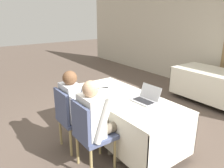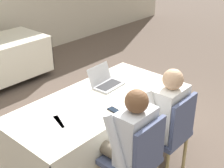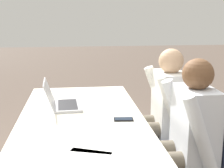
# 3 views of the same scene
# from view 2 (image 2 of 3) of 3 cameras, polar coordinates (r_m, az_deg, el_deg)

# --- Properties ---
(ground_plane) EXTENTS (24.00, 24.00, 0.00)m
(ground_plane) POSITION_cam_2_polar(r_m,az_deg,el_deg) (3.71, -2.60, -12.67)
(ground_plane) COLOR brown
(conference_table_near) EXTENTS (1.96, 0.90, 0.73)m
(conference_table_near) POSITION_cam_2_polar(r_m,az_deg,el_deg) (3.38, -2.79, -5.23)
(conference_table_near) COLOR silver
(conference_table_near) RESTS_ON ground_plane
(laptop) EXTENTS (0.36, 0.31, 0.22)m
(laptop) POSITION_cam_2_polar(r_m,az_deg,el_deg) (3.57, -1.11, 0.35)
(laptop) COLOR #B7B7BC
(laptop) RESTS_ON conference_table_near
(cell_phone) EXTENTS (0.08, 0.14, 0.01)m
(cell_phone) POSITION_cam_2_polar(r_m,az_deg,el_deg) (3.09, 0.37, -4.82)
(cell_phone) COLOR black
(cell_phone) RESTS_ON conference_table_near
(paper_beside_laptop) EXTENTS (0.29, 0.35, 0.00)m
(paper_beside_laptop) POSITION_cam_2_polar(r_m,az_deg,el_deg) (3.02, -8.37, -6.08)
(paper_beside_laptop) COLOR white
(paper_beside_laptop) RESTS_ON conference_table_near
(paper_centre_table) EXTENTS (0.31, 0.35, 0.00)m
(paper_centre_table) POSITION_cam_2_polar(r_m,az_deg,el_deg) (2.92, -11.05, -7.47)
(paper_centre_table) COLOR white
(paper_centre_table) RESTS_ON conference_table_near
(chair_near_left) EXTENTS (0.44, 0.44, 0.93)m
(chair_near_left) POSITION_cam_2_polar(r_m,az_deg,el_deg) (2.84, 4.55, -13.40)
(chair_near_left) COLOR tan
(chair_near_left) RESTS_ON ground_plane
(chair_near_right) EXTENTS (0.44, 0.44, 0.93)m
(chair_near_right) POSITION_cam_2_polar(r_m,az_deg,el_deg) (3.21, 10.62, -8.49)
(chair_near_right) COLOR tan
(chair_near_right) RESTS_ON ground_plane
(person_checkered_shirt) EXTENTS (0.50, 0.52, 1.19)m
(person_checkered_shirt) POSITION_cam_2_polar(r_m,az_deg,el_deg) (2.79, 2.93, -9.99)
(person_checkered_shirt) COLOR #665B4C
(person_checkered_shirt) RESTS_ON ground_plane
(person_white_shirt) EXTENTS (0.50, 0.52, 1.19)m
(person_white_shirt) POSITION_cam_2_polar(r_m,az_deg,el_deg) (3.17, 9.25, -5.45)
(person_white_shirt) COLOR #665B4C
(person_white_shirt) RESTS_ON ground_plane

